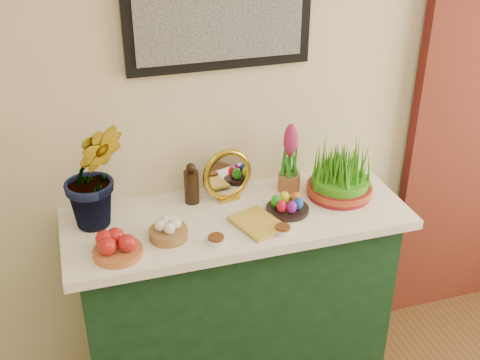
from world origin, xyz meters
name	(u,v)px	position (x,y,z in m)	size (l,w,h in m)	color
sideboard	(237,302)	(-0.10, 2.00, 0.42)	(1.30, 0.45, 0.85)	#153A1D
tablecloth	(236,217)	(-0.10, 2.00, 0.87)	(1.40, 0.55, 0.04)	white
hyacinth_green	(92,158)	(-0.64, 2.09, 1.18)	(0.29, 0.25, 0.58)	#237D1B
apple_bowl	(117,246)	(-0.60, 1.85, 0.93)	(0.24, 0.24, 0.09)	#AC5F2C
garlic_basket	(168,231)	(-0.40, 1.91, 0.92)	(0.19, 0.19, 0.08)	olive
vinegar_cruet	(192,185)	(-0.26, 2.14, 0.97)	(0.06, 0.06, 0.18)	black
mirror	(227,175)	(-0.11, 2.13, 1.00)	(0.23, 0.09, 0.23)	gold
book	(242,229)	(-0.12, 1.86, 0.90)	(0.14, 0.20, 0.03)	gold
spice_dish_left	(216,240)	(-0.24, 1.82, 0.90)	(0.07, 0.07, 0.03)	silver
spice_dish_right	(283,229)	(0.03, 1.82, 0.90)	(0.07, 0.07, 0.03)	silver
egg_plate	(288,206)	(0.10, 1.96, 0.92)	(0.23, 0.23, 0.07)	black
hyacinth_pink	(290,161)	(0.17, 2.12, 1.03)	(0.10, 0.10, 0.31)	#985B33
wheatgrass_sabzeh	(340,174)	(0.36, 2.02, 0.99)	(0.28, 0.28, 0.23)	maroon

